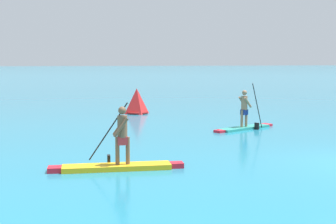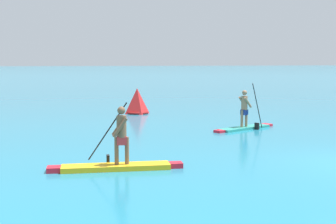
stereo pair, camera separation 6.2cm
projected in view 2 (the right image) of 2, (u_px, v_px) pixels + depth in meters
paddleboarder_near_left at (117, 158)px, 12.43m from camera, size 3.57×0.83×1.75m
paddleboarder_mid_center at (245, 121)px, 19.72m from camera, size 3.08×1.88×1.98m
race_marker_buoy at (137, 102)px, 25.41m from camera, size 1.22×1.22×1.37m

